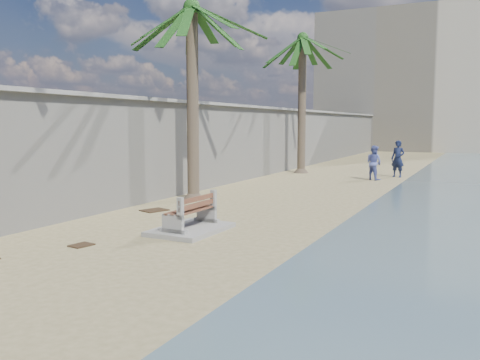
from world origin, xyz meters
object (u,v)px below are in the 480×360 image
(palm_mid, at_px, (192,10))
(palm_back, at_px, (303,40))
(person_b, at_px, (374,161))
(bench_far, at_px, (191,216))
(person_a, at_px, (398,156))

(palm_mid, distance_m, palm_back, 11.31)
(palm_mid, height_order, person_b, palm_mid)
(palm_back, bearing_deg, bench_far, -80.72)
(bench_far, height_order, palm_mid, palm_mid)
(bench_far, height_order, person_b, person_b)
(bench_far, distance_m, palm_back, 17.59)
(palm_mid, xyz_separation_m, palm_back, (0.15, 11.29, 0.60))
(palm_back, bearing_deg, person_b, -23.82)
(palm_mid, height_order, person_a, palm_mid)
(person_a, bearing_deg, palm_mid, -99.79)
(palm_back, bearing_deg, palm_mid, -90.74)
(palm_back, distance_m, person_b, 7.90)
(bench_far, relative_size, person_a, 1.00)
(bench_far, bearing_deg, person_a, 80.84)
(palm_back, bearing_deg, person_a, -0.39)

